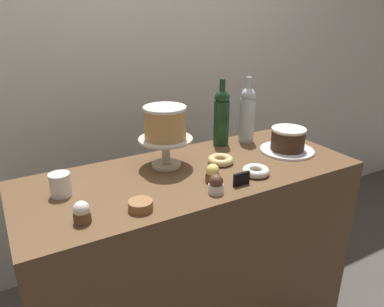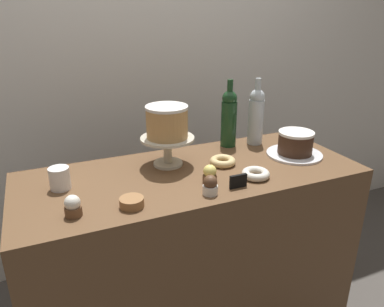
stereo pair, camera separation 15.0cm
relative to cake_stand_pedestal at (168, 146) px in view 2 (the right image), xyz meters
The scene contains 16 objects.
back_wall 0.81m from the cake_stand_pedestal, 84.92° to the left, with size 6.00×0.05×2.60m.
display_counter 0.56m from the cake_stand_pedestal, 57.53° to the right, with size 1.42×0.58×0.93m.
cake_stand_pedestal is the anchor object (origin of this frame).
white_layer_cake 0.11m from the cake_stand_pedestal, 135.00° to the left, with size 0.18×0.18×0.13m.
silver_serving_platter 0.59m from the cake_stand_pedestal, 12.36° to the right, with size 0.25×0.25×0.01m.
chocolate_round_cake 0.59m from the cake_stand_pedestal, 12.36° to the right, with size 0.16×0.16×0.10m.
wine_bottle_green 0.37m from the cake_stand_pedestal, 17.16° to the left, with size 0.08×0.08×0.33m.
wine_bottle_clear 0.50m from the cake_stand_pedestal, ahead, with size 0.08×0.08×0.33m.
cupcake_vanilla 0.51m from the cake_stand_pedestal, 147.16° to the right, with size 0.06×0.06×0.07m.
cupcake_chocolate 0.32m from the cake_stand_pedestal, 81.16° to the right, with size 0.06×0.06×0.07m.
cupcake_lemon 0.25m from the cake_stand_pedestal, 68.82° to the right, with size 0.06×0.06×0.07m.
donut_sugar 0.39m from the cake_stand_pedestal, 43.29° to the right, with size 0.11×0.11×0.03m.
donut_glazed 0.25m from the cake_stand_pedestal, 23.28° to the right, with size 0.11×0.11×0.03m.
cookie_stack 0.38m from the cake_stand_pedestal, 129.01° to the right, with size 0.08×0.08×0.03m.
price_sign_chalkboard 0.36m from the cake_stand_pedestal, 61.36° to the right, with size 0.07×0.01×0.05m.
coffee_cup_ceramic 0.45m from the cake_stand_pedestal, behind, with size 0.08×0.08×0.09m.
Camera 2 is at (-0.55, -1.28, 1.56)m, focal length 34.45 mm.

